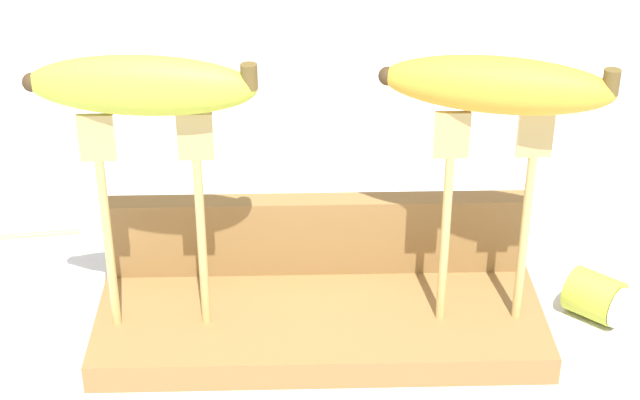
# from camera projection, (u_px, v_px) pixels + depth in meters

# --- Properties ---
(ground_plane) EXTENTS (3.00, 3.00, 0.00)m
(ground_plane) POSITION_uv_depth(u_px,v_px,m) (320.00, 332.00, 0.85)
(ground_plane) COLOR silver
(wooden_board) EXTENTS (0.36, 0.15, 0.02)m
(wooden_board) POSITION_uv_depth(u_px,v_px,m) (320.00, 321.00, 0.85)
(wooden_board) COLOR olive
(wooden_board) RESTS_ON ground
(board_backstop) EXTENTS (0.35, 0.02, 0.07)m
(board_backstop) POSITION_uv_depth(u_px,v_px,m) (318.00, 234.00, 0.88)
(board_backstop) COLOR olive
(board_backstop) RESTS_ON wooden_board
(fork_stand_left) EXTENTS (0.10, 0.01, 0.18)m
(fork_stand_left) POSITION_uv_depth(u_px,v_px,m) (152.00, 203.00, 0.78)
(fork_stand_left) COLOR tan
(fork_stand_left) RESTS_ON wooden_board
(fork_stand_right) EXTENTS (0.09, 0.01, 0.18)m
(fork_stand_right) POSITION_uv_depth(u_px,v_px,m) (488.00, 199.00, 0.78)
(fork_stand_right) COLOR tan
(fork_stand_right) RESTS_ON wooden_board
(banana_raised_left) EXTENTS (0.17, 0.05, 0.04)m
(banana_raised_left) POSITION_uv_depth(u_px,v_px,m) (141.00, 85.00, 0.73)
(banana_raised_left) COLOR #B2C138
(banana_raised_left) RESTS_ON fork_stand_left
(banana_raised_right) EXTENTS (0.17, 0.08, 0.04)m
(banana_raised_right) POSITION_uv_depth(u_px,v_px,m) (498.00, 85.00, 0.74)
(banana_raised_right) COLOR gold
(banana_raised_right) RESTS_ON fork_stand_right
(banana_chunk_near) EXTENTS (0.06, 0.06, 0.04)m
(banana_chunk_near) POSITION_uv_depth(u_px,v_px,m) (596.00, 296.00, 0.87)
(banana_chunk_near) COLOR #B2C138
(banana_chunk_near) RESTS_ON ground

